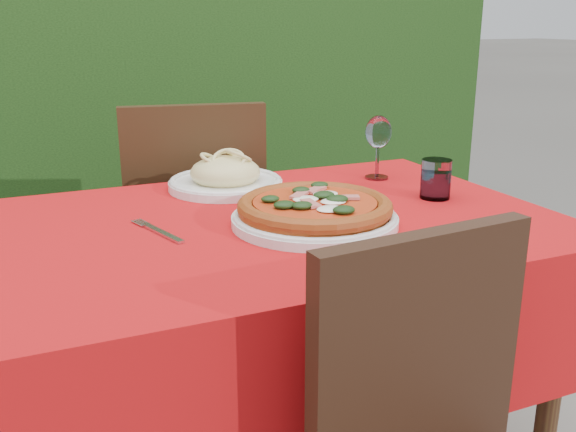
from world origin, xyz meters
name	(u,v)px	position (x,y,z in m)	size (l,w,h in m)	color
hedge	(134,82)	(0.00, 1.55, 0.92)	(3.20, 0.55, 1.78)	black
dining_table	(271,282)	(0.00, 0.00, 0.60)	(1.26, 0.86, 0.75)	#412B15
chair_far	(195,226)	(0.00, 0.65, 0.54)	(0.49, 0.49, 0.94)	black
pizza_plate	(315,211)	(0.07, -0.07, 0.78)	(0.42, 0.42, 0.07)	silver
pasta_plate	(225,177)	(-0.01, 0.30, 0.78)	(0.30, 0.30, 0.08)	white
water_glass	(436,181)	(0.44, 0.00, 0.79)	(0.07, 0.07, 0.10)	silver
wine_glass	(378,135)	(0.42, 0.24, 0.87)	(0.07, 0.07, 0.18)	silver
fork	(162,233)	(-0.24, -0.01, 0.75)	(0.03, 0.21, 0.01)	silver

